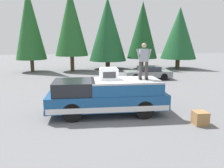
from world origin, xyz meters
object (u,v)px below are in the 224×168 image
object	(u,v)px
compressor_unit	(109,74)
parked_car_grey	(148,73)
wooden_crate	(200,118)
pickup_truck	(107,96)
person_on_truck_bed	(144,60)

from	to	relation	value
compressor_unit	parked_car_grey	xyz separation A→B (m)	(8.93, -4.47, -1.35)
compressor_unit	wooden_crate	size ratio (longest dim) A/B	1.50
pickup_truck	person_on_truck_bed	xyz separation A→B (m)	(-0.03, -1.71, 1.68)
compressor_unit	wooden_crate	distance (m)	4.44
pickup_truck	parked_car_grey	world-z (taller)	pickup_truck
person_on_truck_bed	parked_car_grey	world-z (taller)	person_on_truck_bed
pickup_truck	wooden_crate	bearing A→B (deg)	-116.20
pickup_truck	person_on_truck_bed	size ratio (longest dim) A/B	3.28
compressor_unit	parked_car_grey	size ratio (longest dim) A/B	0.20
compressor_unit	parked_car_grey	distance (m)	10.08
pickup_truck	wooden_crate	xyz separation A→B (m)	(-1.83, -3.72, -0.59)
parked_car_grey	wooden_crate	bearing A→B (deg)	175.57
compressor_unit	person_on_truck_bed	size ratio (longest dim) A/B	0.50
pickup_truck	parked_car_grey	size ratio (longest dim) A/B	1.35
parked_car_grey	person_on_truck_bed	bearing A→B (deg)	162.61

